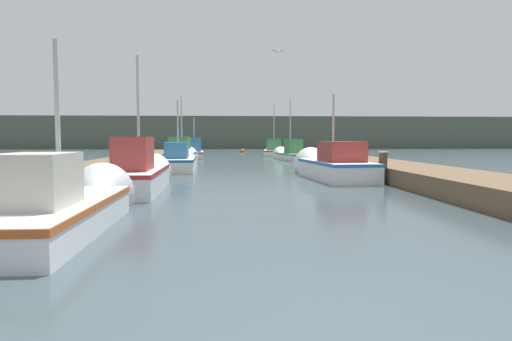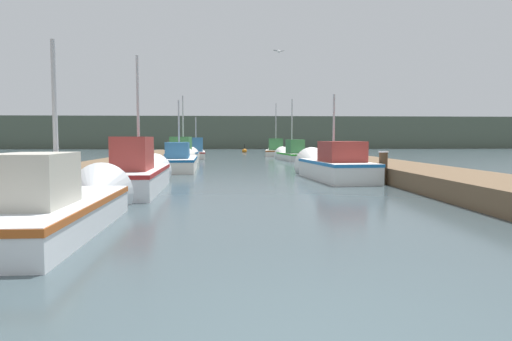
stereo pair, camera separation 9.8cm
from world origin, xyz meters
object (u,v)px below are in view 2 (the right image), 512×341
(fishing_boat_0, at_px, (63,205))
(fishing_boat_1, at_px, (141,173))
(fishing_boat_5, at_px, (291,154))
(fishing_boat_4, at_px, (184,155))
(fishing_boat_2, at_px, (331,166))
(channel_buoy, at_px, (244,151))
(seagull_lead, at_px, (279,51))
(fishing_boat_3, at_px, (180,161))
(fishing_boat_7, at_px, (276,151))
(mooring_piling_2, at_px, (383,168))
(mooring_piling_1, at_px, (289,148))
(fishing_boat_6, at_px, (196,152))

(fishing_boat_0, height_order, fishing_boat_1, fishing_boat_1)
(fishing_boat_5, bearing_deg, fishing_boat_4, -151.34)
(fishing_boat_2, bearing_deg, fishing_boat_5, 83.01)
(channel_buoy, height_order, seagull_lead, seagull_lead)
(channel_buoy, bearing_deg, seagull_lead, -87.96)
(fishing_boat_3, height_order, fishing_boat_7, fishing_boat_7)
(fishing_boat_0, distance_m, fishing_boat_5, 24.65)
(fishing_boat_5, xyz_separation_m, mooring_piling_2, (0.82, -16.90, 0.13))
(fishing_boat_1, height_order, mooring_piling_2, fishing_boat_1)
(fishing_boat_3, relative_size, fishing_boat_5, 1.03)
(fishing_boat_1, relative_size, mooring_piling_1, 4.60)
(fishing_boat_4, distance_m, seagull_lead, 8.57)
(fishing_boat_0, distance_m, fishing_boat_1, 5.75)
(fishing_boat_1, relative_size, fishing_boat_7, 1.20)
(channel_buoy, bearing_deg, fishing_boat_6, -106.91)
(fishing_boat_3, bearing_deg, channel_buoy, 78.92)
(fishing_boat_5, distance_m, mooring_piling_2, 16.92)
(fishing_boat_4, xyz_separation_m, fishing_boat_5, (6.93, 4.69, -0.10))
(fishing_boat_7, xyz_separation_m, mooring_piling_1, (1.19, 0.37, 0.25))
(mooring_piling_2, distance_m, channel_buoy, 33.85)
(mooring_piling_1, relative_size, mooring_piling_2, 1.20)
(fishing_boat_5, xyz_separation_m, mooring_piling_1, (0.90, 8.10, 0.24))
(fishing_boat_6, bearing_deg, seagull_lead, -71.99)
(fishing_boat_0, height_order, mooring_piling_1, fishing_boat_0)
(fishing_boat_0, distance_m, fishing_boat_2, 11.16)
(fishing_boat_0, relative_size, fishing_boat_4, 1.08)
(fishing_boat_2, relative_size, fishing_boat_4, 1.16)
(fishing_boat_1, relative_size, channel_buoy, 5.98)
(fishing_boat_3, distance_m, mooring_piling_1, 19.06)
(fishing_boat_2, relative_size, fishing_boat_6, 1.13)
(fishing_boat_4, bearing_deg, fishing_boat_0, -87.18)
(fishing_boat_3, xyz_separation_m, mooring_piling_1, (7.52, 17.51, 0.24))
(fishing_boat_1, xyz_separation_m, fishing_boat_2, (6.42, 3.25, -0.01))
(fishing_boat_0, bearing_deg, mooring_piling_2, 39.50)
(fishing_boat_4, relative_size, channel_buoy, 4.96)
(seagull_lead, bearing_deg, fishing_boat_2, -92.62)
(mooring_piling_2, height_order, seagull_lead, seagull_lead)
(fishing_boat_0, relative_size, fishing_boat_6, 1.06)
(mooring_piling_1, height_order, channel_buoy, mooring_piling_1)
(fishing_boat_4, bearing_deg, mooring_piling_2, -54.54)
(fishing_boat_0, distance_m, fishing_boat_6, 26.99)
(fishing_boat_0, bearing_deg, fishing_boat_4, 88.53)
(fishing_boat_5, height_order, fishing_boat_7, fishing_boat_7)
(fishing_boat_3, bearing_deg, fishing_boat_2, -42.73)
(fishing_boat_7, distance_m, mooring_piling_1, 1.27)
(fishing_boat_1, relative_size, fishing_boat_2, 1.04)
(mooring_piling_1, distance_m, seagull_lead, 18.26)
(fishing_boat_0, bearing_deg, seagull_lead, 68.99)
(fishing_boat_1, height_order, seagull_lead, seagull_lead)
(fishing_boat_6, bearing_deg, fishing_boat_0, -94.02)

